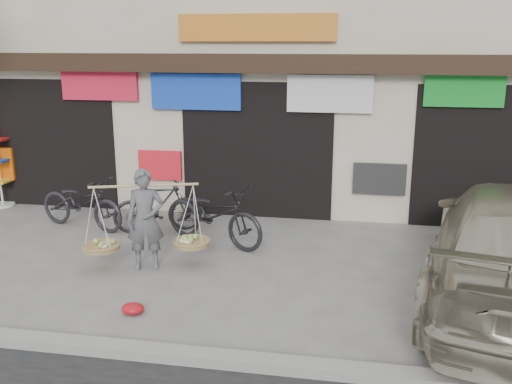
% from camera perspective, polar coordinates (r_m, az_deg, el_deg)
% --- Properties ---
extents(ground, '(70.00, 70.00, 0.00)m').
position_cam_1_polar(ground, '(8.44, -4.12, -9.36)').
color(ground, gray).
rests_on(ground, ground).
extents(kerb, '(70.00, 0.25, 0.12)m').
position_cam_1_polar(kerb, '(6.71, -8.48, -15.74)').
color(kerb, gray).
rests_on(kerb, ground).
extents(shophouse_block, '(14.00, 6.32, 7.00)m').
position_cam_1_polar(shophouse_block, '(14.00, 2.26, 14.82)').
color(shophouse_block, beige).
rests_on(shophouse_block, ground).
extents(street_vendor, '(1.88, 0.98, 1.59)m').
position_cam_1_polar(street_vendor, '(8.97, -10.97, -3.13)').
color(street_vendor, '#5A5A5E').
rests_on(street_vendor, ground).
extents(bike_0, '(2.02, 1.17, 1.00)m').
position_cam_1_polar(bike_0, '(11.26, -17.04, -1.02)').
color(bike_0, '#242428').
rests_on(bike_0, ground).
extents(bike_1, '(1.70, 1.03, 0.99)m').
position_cam_1_polar(bike_1, '(10.72, -9.80, -1.40)').
color(bike_1, black).
rests_on(bike_1, ground).
extents(bike_2, '(2.17, 1.49, 1.08)m').
position_cam_1_polar(bike_2, '(9.95, -4.24, -2.23)').
color(bike_2, black).
rests_on(bike_2, ground).
extents(red_bag, '(0.31, 0.25, 0.14)m').
position_cam_1_polar(red_bag, '(7.77, -12.23, -11.33)').
color(red_bag, red).
rests_on(red_bag, ground).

